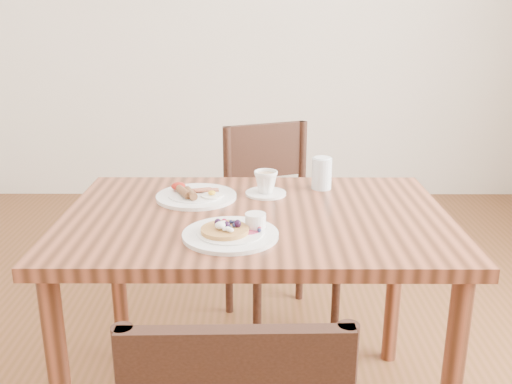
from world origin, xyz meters
TOP-DOWN VIEW (x-y plane):
  - dining_table at (0.00, 0.00)m, footprint 1.20×0.80m
  - chair_far at (0.09, 0.66)m, footprint 0.54×0.54m
  - pancake_plate at (-0.07, -0.19)m, footprint 0.27×0.27m
  - breakfast_plate at (-0.21, 0.15)m, footprint 0.27×0.27m
  - teacup_saucer at (0.03, 0.19)m, footprint 0.14×0.14m
  - water_glass at (0.23, 0.26)m, footprint 0.07×0.07m

SIDE VIEW (x-z plane):
  - chair_far at x=0.09m, z-range 0.05..0.93m
  - dining_table at x=0.00m, z-range 0.28..1.03m
  - breakfast_plate at x=-0.21m, z-range 0.74..0.78m
  - pancake_plate at x=-0.07m, z-range 0.74..0.79m
  - teacup_saucer at x=0.03m, z-range 0.74..0.83m
  - water_glass at x=0.23m, z-range 0.75..0.86m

